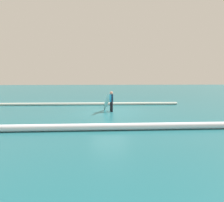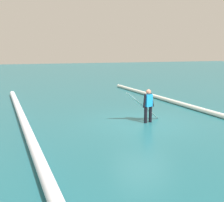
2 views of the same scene
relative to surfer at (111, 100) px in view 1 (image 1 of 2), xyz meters
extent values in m
plane|color=#1D5F69|center=(0.11, 0.17, -0.83)|extent=(128.11, 128.11, 0.00)
cylinder|color=black|center=(-0.03, 0.14, -0.47)|extent=(0.14, 0.14, 0.72)
cylinder|color=black|center=(0.03, -0.14, -0.47)|extent=(0.14, 0.14, 0.72)
cube|color=#198CD8|center=(0.00, 0.00, 0.16)|extent=(0.27, 0.37, 0.54)
sphere|color=#B26D57|center=(0.00, 0.00, 0.53)|extent=(0.22, 0.22, 0.22)
cylinder|color=black|center=(-0.05, 0.21, 0.16)|extent=(0.09, 0.14, 0.60)
cylinder|color=black|center=(0.05, -0.21, 0.16)|extent=(0.09, 0.21, 0.60)
ellipsoid|color=white|center=(0.35, 0.08, -0.14)|extent=(0.54, 1.87, 1.40)
ellipsoid|color=black|center=(0.35, 0.08, -0.14)|extent=(0.31, 1.49, 1.13)
cylinder|color=white|center=(2.91, -3.69, -0.71)|extent=(18.39, 0.64, 0.24)
cylinder|color=white|center=(-1.85, 5.13, -0.66)|extent=(24.61, 0.47, 0.33)
camera|label=1|loc=(0.85, 13.90, 1.54)|focal=31.15mm
camera|label=2|loc=(-10.57, 6.10, 2.26)|focal=45.23mm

